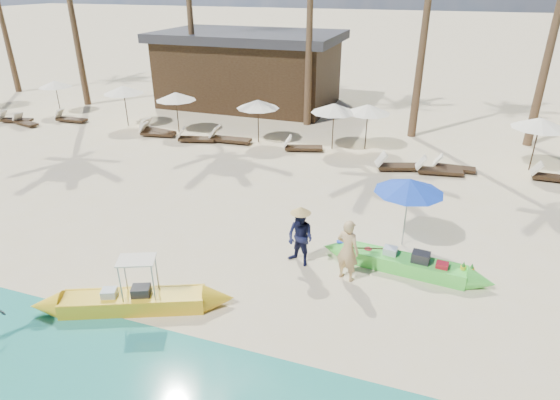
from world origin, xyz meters
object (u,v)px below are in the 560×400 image
(green_canoe, at_px, (404,263))
(yellow_canoe, at_px, (133,301))
(tourist, at_px, (348,250))
(blue_umbrella, at_px, (409,186))

(green_canoe, height_order, yellow_canoe, yellow_canoe)
(green_canoe, relative_size, tourist, 2.99)
(tourist, distance_m, blue_umbrella, 2.76)
(green_canoe, relative_size, blue_umbrella, 2.43)
(tourist, bearing_deg, blue_umbrella, -99.98)
(tourist, bearing_deg, yellow_canoe, 51.30)
(tourist, height_order, blue_umbrella, blue_umbrella)
(yellow_canoe, xyz_separation_m, tourist, (4.49, 2.90, 0.63))
(green_canoe, relative_size, yellow_canoe, 1.02)
(green_canoe, height_order, tourist, tourist)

